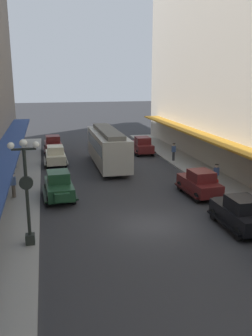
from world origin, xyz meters
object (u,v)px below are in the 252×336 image
(parked_car_3, at_px, (59,185))
(pedestrian_1, at_px, (15,158))
(streetcar, at_px, (108,146))
(fire_hydrant, at_px, (217,184))
(parked_car_0, at_px, (55,155))
(parked_car_5, at_px, (199,182))
(pedestrian_0, at_px, (216,175))
(pedestrian_4, at_px, (13,185))
(parked_car_1, at_px, (240,212))
(parked_car_2, at_px, (142,145))
(lamp_post_with_clock, at_px, (27,188))
(pedestrian_2, at_px, (174,152))
(parked_car_4, at_px, (53,144))

(parked_car_3, xyz_separation_m, pedestrian_1, (-3.48, 8.79, 0.07))
(streetcar, relative_size, fire_hydrant, 11.72)
(parked_car_0, distance_m, parked_car_5, 14.68)
(pedestrian_1, bearing_deg, pedestrian_0, -31.21)
(streetcar, height_order, pedestrian_0, streetcar)
(parked_car_5, relative_size, pedestrian_1, 2.59)
(pedestrian_1, height_order, pedestrian_4, same)
(parked_car_1, xyz_separation_m, pedestrian_0, (2.06, 6.96, 0.07))
(parked_car_1, relative_size, pedestrian_1, 2.55)
(parked_car_2, bearing_deg, lamp_post_with_clock, -119.17)
(pedestrian_2, bearing_deg, pedestrian_0, -89.03)
(parked_car_5, xyz_separation_m, lamp_post_with_clock, (-11.21, -5.39, 2.04))
(fire_hydrant, relative_size, pedestrian_1, 0.49)
(streetcar, relative_size, pedestrian_4, 5.76)
(parked_car_2, distance_m, parked_car_5, 14.35)
(parked_car_1, xyz_separation_m, pedestrian_2, (1.92, 15.59, 0.07))
(streetcar, xyz_separation_m, fire_hydrant, (6.28, -9.13, -1.34))
(parked_car_4, bearing_deg, streetcar, -57.11)
(lamp_post_with_clock, bearing_deg, pedestrian_4, 99.92)
(streetcar, height_order, pedestrian_2, streetcar)
(pedestrian_2, bearing_deg, fire_hydrant, -91.22)
(parked_car_2, distance_m, pedestrian_0, 13.23)
(fire_hydrant, bearing_deg, parked_car_3, 174.49)
(parked_car_1, distance_m, parked_car_3, 11.79)
(parked_car_0, bearing_deg, fire_hydrant, -44.63)
(parked_car_4, relative_size, lamp_post_with_clock, 0.84)
(parked_car_2, distance_m, parked_car_3, 15.87)
(parked_car_0, distance_m, lamp_post_with_clock, 16.88)
(streetcar, bearing_deg, parked_car_5, -63.69)
(parked_car_1, relative_size, fire_hydrant, 5.20)
(parked_car_5, relative_size, pedestrian_4, 2.59)
(fire_hydrant, bearing_deg, lamp_post_with_clock, -155.42)
(lamp_post_with_clock, distance_m, fire_hydrant, 14.23)
(parked_car_1, xyz_separation_m, parked_car_4, (-9.30, 22.58, 0.00))
(lamp_post_with_clock, xyz_separation_m, pedestrian_2, (12.95, 15.30, -1.97))
(pedestrian_0, relative_size, pedestrian_4, 1.00)
(parked_car_2, height_order, pedestrian_1, parked_car_2)
(parked_car_1, xyz_separation_m, parked_car_5, (0.17, 5.68, 0.00))
(lamp_post_with_clock, bearing_deg, streetcar, 66.60)
(fire_hydrant, bearing_deg, parked_car_1, -105.67)
(lamp_post_with_clock, relative_size, pedestrian_0, 3.09)
(parked_car_1, relative_size, parked_car_5, 0.99)
(parked_car_4, height_order, streetcar, streetcar)
(streetcar, xyz_separation_m, pedestrian_4, (-7.77, -7.55, -0.89))
(parked_car_5, bearing_deg, pedestrian_1, 141.60)
(parked_car_1, height_order, parked_car_5, same)
(pedestrian_4, bearing_deg, pedestrian_1, 93.42)
(parked_car_4, height_order, pedestrian_0, parked_car_4)
(lamp_post_with_clock, distance_m, pedestrian_0, 14.83)
(fire_hydrant, bearing_deg, pedestrian_1, 145.85)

